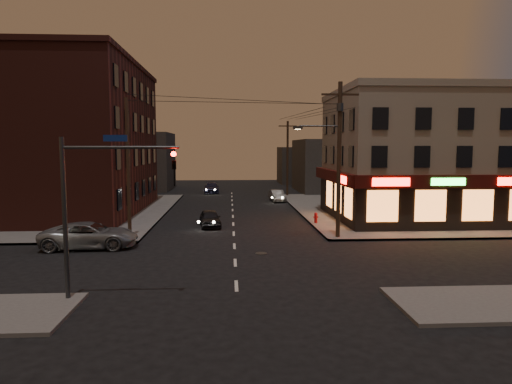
{
  "coord_description": "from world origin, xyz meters",
  "views": [
    {
      "loc": [
        -0.27,
        -23.31,
        6.01
      ],
      "look_at": [
        1.39,
        5.14,
        3.2
      ],
      "focal_mm": 32.0,
      "sensor_mm": 36.0,
      "label": 1
    }
  ],
  "objects": [
    {
      "name": "pizza_building",
      "position": [
        15.93,
        13.43,
        5.35
      ],
      "size": [
        15.85,
        12.85,
        10.5
      ],
      "color": "gray",
      "rests_on": "sidewalk_ne"
    },
    {
      "name": "utility_pole_west",
      "position": [
        -6.8,
        6.5,
        4.65
      ],
      "size": [
        0.24,
        0.24,
        9.0
      ],
      "primitive_type": "cylinder",
      "color": "#382619",
      "rests_on": "sidewalk_nw"
    },
    {
      "name": "brick_apartment",
      "position": [
        -14.5,
        19.0,
        6.65
      ],
      "size": [
        12.0,
        20.0,
        13.0
      ],
      "primitive_type": "cube",
      "color": "#4A1E17",
      "rests_on": "sidewalk_nw"
    },
    {
      "name": "traffic_signal",
      "position": [
        -5.57,
        -5.6,
        4.16
      ],
      "size": [
        4.49,
        0.32,
        6.47
      ],
      "color": "#333538",
      "rests_on": "ground"
    },
    {
      "name": "bg_building_nw",
      "position": [
        -13.0,
        42.0,
        4.0
      ],
      "size": [
        9.0,
        10.0,
        8.0
      ],
      "primitive_type": "cube",
      "color": "#3F3D3A",
      "rests_on": "ground"
    },
    {
      "name": "sedan_mid",
      "position": [
        5.0,
        26.82,
        0.64
      ],
      "size": [
        1.72,
        3.97,
        1.27
      ],
      "primitive_type": "imported",
      "rotation": [
        0.0,
        0.0,
        0.1
      ],
      "color": "#64625D",
      "rests_on": "ground"
    },
    {
      "name": "suv_cross",
      "position": [
        -8.62,
        4.0,
        0.78
      ],
      "size": [
        5.7,
        2.84,
        1.55
      ],
      "primitive_type": "imported",
      "rotation": [
        0.0,
        0.0,
        1.62
      ],
      "color": "gray",
      "rests_on": "ground"
    },
    {
      "name": "bg_building_ne_a",
      "position": [
        14.0,
        38.0,
        3.5
      ],
      "size": [
        10.0,
        12.0,
        7.0
      ],
      "primitive_type": "cube",
      "color": "#3F3D3A",
      "rests_on": "ground"
    },
    {
      "name": "utility_pole_far",
      "position": [
        6.8,
        32.0,
        4.65
      ],
      "size": [
        0.26,
        0.26,
        9.0
      ],
      "primitive_type": "cylinder",
      "color": "#382619",
      "rests_on": "sidewalk_ne"
    },
    {
      "name": "sidewalk_nw",
      "position": [
        -18.0,
        19.0,
        0.07
      ],
      "size": [
        24.0,
        28.0,
        0.15
      ],
      "primitive_type": "cube",
      "color": "#514F4C",
      "rests_on": "ground"
    },
    {
      "name": "fire_hydrant",
      "position": [
        6.4,
        11.33,
        0.6
      ],
      "size": [
        0.37,
        0.37,
        0.82
      ],
      "rotation": [
        0.0,
        0.0,
        0.16
      ],
      "color": "maroon",
      "rests_on": "sidewalk_ne"
    },
    {
      "name": "bg_building_ne_b",
      "position": [
        12.0,
        52.0,
        3.0
      ],
      "size": [
        8.0,
        8.0,
        6.0
      ],
      "primitive_type": "cube",
      "color": "#3F3D3A",
      "rests_on": "ground"
    },
    {
      "name": "sedan_near",
      "position": [
        -1.77,
        11.01,
        0.63
      ],
      "size": [
        1.92,
        3.87,
        1.27
      ],
      "primitive_type": "imported",
      "rotation": [
        0.0,
        0.0,
        0.12
      ],
      "color": "black",
      "rests_on": "ground"
    },
    {
      "name": "utility_pole_main",
      "position": [
        6.68,
        5.8,
        5.76
      ],
      "size": [
        4.2,
        0.44,
        10.0
      ],
      "color": "#382619",
      "rests_on": "sidewalk_ne"
    },
    {
      "name": "sidewalk_ne",
      "position": [
        18.0,
        19.0,
        0.07
      ],
      "size": [
        24.0,
        28.0,
        0.15
      ],
      "primitive_type": "cube",
      "color": "#514F4C",
      "rests_on": "ground"
    },
    {
      "name": "ground",
      "position": [
        0.0,
        0.0,
        0.0
      ],
      "size": [
        120.0,
        120.0,
        0.0
      ],
      "primitive_type": "plane",
      "color": "black",
      "rests_on": "ground"
    },
    {
      "name": "sedan_far",
      "position": [
        -2.63,
        36.64,
        0.68
      ],
      "size": [
        2.03,
        4.71,
        1.35
      ],
      "primitive_type": "imported",
      "rotation": [
        0.0,
        0.0,
        0.03
      ],
      "color": "#191B32",
      "rests_on": "ground"
    }
  ]
}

